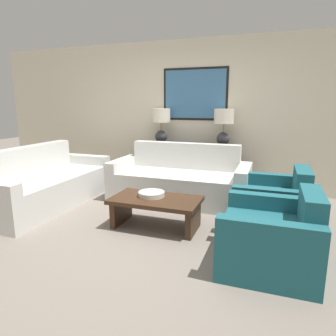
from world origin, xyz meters
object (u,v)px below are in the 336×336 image
Objects in this scene: decorative_bowl at (152,194)px; armchair_near_back_wall at (273,205)px; couch_by_back_wall at (180,182)px; console_table at (191,167)px; table_lamp_left at (161,122)px; couch_by_side at (45,186)px; table_lamp_right at (224,123)px; coffee_table at (156,206)px; armchair_near_camera at (272,239)px.

armchair_near_back_wall is (1.46, 0.45, -0.13)m from decorative_bowl.
console_table is at bearing 90.00° from couch_by_back_wall.
table_lamp_left is 1.93× the size of decorative_bowl.
armchair_near_back_wall is at bearing 4.68° from couch_by_side.
table_lamp_right is 0.29× the size of couch_by_side.
couch_by_back_wall is at bearing -90.00° from console_table.
table_lamp_right is 1.26m from couch_by_back_wall.
table_lamp_left is at bearing 146.54° from armchair_near_back_wall.
coffee_table is at bearing -36.01° from decorative_bowl.
couch_by_side is at bearing 167.31° from armchair_near_camera.
console_table is 1.73× the size of armchair_near_camera.
table_lamp_right is at bearing 110.31° from armchair_near_camera.
table_lamp_right is 2.03m from decorative_bowl.
table_lamp_right is 0.70× the size of armchair_near_camera.
couch_by_back_wall is at bearing 26.54° from couch_by_side.
console_table is 0.98m from table_lamp_right.
armchair_near_back_wall is at bearing -56.83° from table_lamp_right.
couch_by_back_wall is at bearing 130.54° from armchair_near_camera.
couch_by_side is 2.39× the size of armchair_near_back_wall.
table_lamp_right is 0.58× the size of coffee_table.
couch_by_back_wall reaches higher than armchair_near_camera.
couch_by_side is at bearing -146.80° from table_lamp_right.
couch_by_side is 1.93m from coffee_table.
console_table is 4.76× the size of decorative_bowl.
couch_by_side is at bearing 174.42° from decorative_bowl.
couch_by_back_wall and couch_by_side have the same top height.
table_lamp_left is at bearing 180.00° from table_lamp_right.
table_lamp_left reaches higher than couch_by_side.
armchair_near_back_wall is (1.43, -0.66, -0.02)m from couch_by_back_wall.
armchair_near_camera is (1.46, -0.56, -0.13)m from decorative_bowl.
couch_by_side is 3.31m from armchair_near_back_wall.
console_table is 1.83m from coffee_table.
decorative_bowl is 1.53m from armchair_near_back_wall.
console_table reaches higher than armchair_near_back_wall.
console_table is 2.74m from armchair_near_camera.
decorative_bowl is at bearing -162.89° from armchair_near_back_wall.
couch_by_back_wall reaches higher than armchair_near_back_wall.
console_table is 1.73× the size of armchair_near_back_wall.
armchair_near_back_wall is at bearing 90.00° from armchair_near_camera.
table_lamp_left reaches higher than console_table.
coffee_table is at bearing -88.45° from console_table.
console_table is 2.47× the size of table_lamp_left.
table_lamp_left is at bearing -180.00° from console_table.
table_lamp_right is at bearing 123.17° from armchair_near_back_wall.
couch_by_back_wall is 1.98× the size of coffee_table.
couch_by_back_wall is (-0.57, -0.66, -0.90)m from table_lamp_right.
couch_by_side is (-1.87, -1.59, -0.10)m from console_table.
console_table is 2.47× the size of table_lamp_right.
table_lamp_right reaches higher than couch_by_back_wall.
console_table is at bearing 91.55° from coffee_table.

